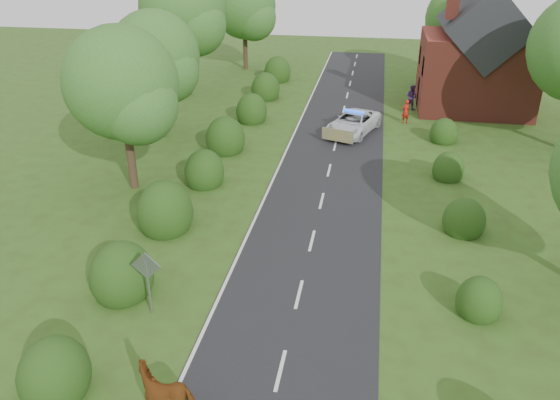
% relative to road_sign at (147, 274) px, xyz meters
% --- Properties ---
extents(ground, '(120.00, 120.00, 0.00)m').
position_rel_road_sign_xyz_m(ground, '(5.00, -2.00, -1.65)').
color(ground, '#364A1A').
extents(road, '(6.00, 70.00, 0.02)m').
position_rel_road_sign_xyz_m(road, '(5.00, 13.00, -1.64)').
color(road, black).
rests_on(road, ground).
extents(road_markings, '(4.96, 70.00, 0.01)m').
position_rel_road_sign_xyz_m(road_markings, '(3.40, 10.93, -1.63)').
color(road_markings, white).
rests_on(road_markings, road).
extents(hedgerow_left, '(2.75, 50.41, 3.00)m').
position_rel_road_sign_xyz_m(hedgerow_left, '(-1.51, 9.69, -0.91)').
color(hedgerow_left, '#214A18').
rests_on(hedgerow_left, ground).
extents(hedgerow_right, '(2.10, 45.78, 2.10)m').
position_rel_road_sign_xyz_m(hedgerow_right, '(11.60, 9.21, -1.10)').
color(hedgerow_right, '#214A18').
rests_on(hedgerow_right, ground).
extents(tree_left_a, '(5.74, 5.60, 8.38)m').
position_rel_road_sign_xyz_m(tree_left_a, '(-4.75, 9.86, 3.69)').
color(tree_left_a, '#332316').
rests_on(tree_left_a, ground).
extents(tree_left_b, '(5.74, 5.60, 8.07)m').
position_rel_road_sign_xyz_m(tree_left_b, '(-6.25, 17.86, 3.39)').
color(tree_left_b, '#332316').
rests_on(tree_left_b, ground).
extents(tree_left_c, '(6.97, 6.80, 10.22)m').
position_rel_road_sign_xyz_m(tree_left_c, '(-7.70, 27.83, 4.88)').
color(tree_left_c, '#332316').
rests_on(tree_left_c, ground).
extents(tree_left_d, '(6.15, 6.00, 8.89)m').
position_rel_road_sign_xyz_m(tree_left_d, '(-5.23, 37.85, 3.98)').
color(tree_left_d, '#332316').
rests_on(tree_left_d, ground).
extents(tree_right_c, '(6.15, 6.00, 8.58)m').
position_rel_road_sign_xyz_m(tree_right_c, '(14.27, 35.85, 3.69)').
color(tree_right_c, '#332316').
rests_on(tree_right_c, ground).
extents(road_sign, '(1.06, 0.08, 2.53)m').
position_rel_road_sign_xyz_m(road_sign, '(0.00, 0.00, 0.00)').
color(road_sign, gray).
rests_on(road_sign, ground).
extents(house, '(8.00, 7.40, 9.17)m').
position_rel_road_sign_xyz_m(house, '(14.49, 28.00, 2.13)').
color(house, brown).
rests_on(house, ground).
extents(cow, '(2.10, 1.23, 1.43)m').
position_rel_road_sign_xyz_m(cow, '(2.23, -4.15, -0.94)').
color(cow, '#613512').
rests_on(cow, ground).
extents(police_van, '(3.94, 5.66, 1.58)m').
position_rel_road_sign_xyz_m(police_van, '(5.96, 20.65, -0.94)').
color(police_van, silver).
rests_on(police_van, ground).
extents(pedestrian_red, '(0.73, 0.66, 1.68)m').
position_rel_road_sign_xyz_m(pedestrian_red, '(9.46, 23.50, -0.81)').
color(pedestrian_red, '#AE1D13').
rests_on(pedestrian_red, ground).
extents(pedestrian_purple, '(1.15, 1.13, 1.86)m').
position_rel_road_sign_xyz_m(pedestrian_purple, '(10.01, 27.06, -0.72)').
color(pedestrian_purple, '#562D77').
rests_on(pedestrian_purple, ground).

